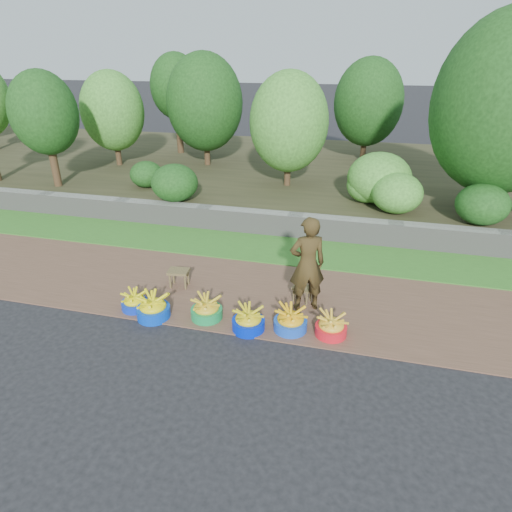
% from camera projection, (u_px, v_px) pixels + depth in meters
% --- Properties ---
extents(ground_plane, '(120.00, 120.00, 0.00)m').
position_uv_depth(ground_plane, '(249.00, 338.00, 6.47)').
color(ground_plane, black).
rests_on(ground_plane, ground).
extents(dirt_shoulder, '(80.00, 2.50, 0.02)m').
position_uv_depth(dirt_shoulder, '(268.00, 296.00, 7.56)').
color(dirt_shoulder, brown).
rests_on(dirt_shoulder, ground).
extents(grass_verge, '(80.00, 1.50, 0.04)m').
position_uv_depth(grass_verge, '(288.00, 250.00, 9.31)').
color(grass_verge, '#377A27').
rests_on(grass_verge, ground).
extents(retaining_wall, '(80.00, 0.35, 0.55)m').
position_uv_depth(retaining_wall, '(295.00, 225.00, 9.94)').
color(retaining_wall, gray).
rests_on(retaining_wall, ground).
extents(earth_bank, '(80.00, 10.00, 0.50)m').
position_uv_depth(earth_bank, '(319.00, 174.00, 14.24)').
color(earth_bank, '#393720').
rests_on(earth_bank, ground).
extents(vegetation, '(36.91, 8.20, 4.70)m').
position_uv_depth(vegetation, '(297.00, 106.00, 11.66)').
color(vegetation, '#402E1B').
rests_on(vegetation, earth_bank).
extents(basin_a, '(0.44, 0.44, 0.33)m').
position_uv_depth(basin_a, '(135.00, 302.00, 7.13)').
color(basin_a, '#0C2DBC').
rests_on(basin_a, ground).
extents(basin_b, '(0.54, 0.54, 0.40)m').
position_uv_depth(basin_b, '(153.00, 308.00, 6.90)').
color(basin_b, '#053CCC').
rests_on(basin_b, ground).
extents(basin_c, '(0.51, 0.51, 0.38)m').
position_uv_depth(basin_c, '(207.00, 309.00, 6.88)').
color(basin_c, '#158843').
rests_on(basin_c, ground).
extents(basin_d, '(0.51, 0.51, 0.38)m').
position_uv_depth(basin_d, '(248.00, 320.00, 6.59)').
color(basin_d, '#0020D0').
rests_on(basin_d, ground).
extents(basin_e, '(0.52, 0.52, 0.39)m').
position_uv_depth(basin_e, '(290.00, 321.00, 6.58)').
color(basin_e, blue).
rests_on(basin_e, ground).
extents(basin_f, '(0.48, 0.48, 0.36)m').
position_uv_depth(basin_f, '(331.00, 327.00, 6.46)').
color(basin_f, red).
rests_on(basin_f, ground).
extents(stool_left, '(0.40, 0.32, 0.32)m').
position_uv_depth(stool_left, '(179.00, 273.00, 7.77)').
color(stool_left, brown).
rests_on(stool_left, dirt_shoulder).
extents(stool_right, '(0.37, 0.31, 0.28)m').
position_uv_depth(stool_right, '(302.00, 290.00, 7.31)').
color(stool_right, brown).
rests_on(stool_right, dirt_shoulder).
extents(vendor_woman, '(0.70, 0.59, 1.62)m').
position_uv_depth(vendor_woman, '(307.00, 264.00, 6.86)').
color(vendor_woman, black).
rests_on(vendor_woman, dirt_shoulder).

